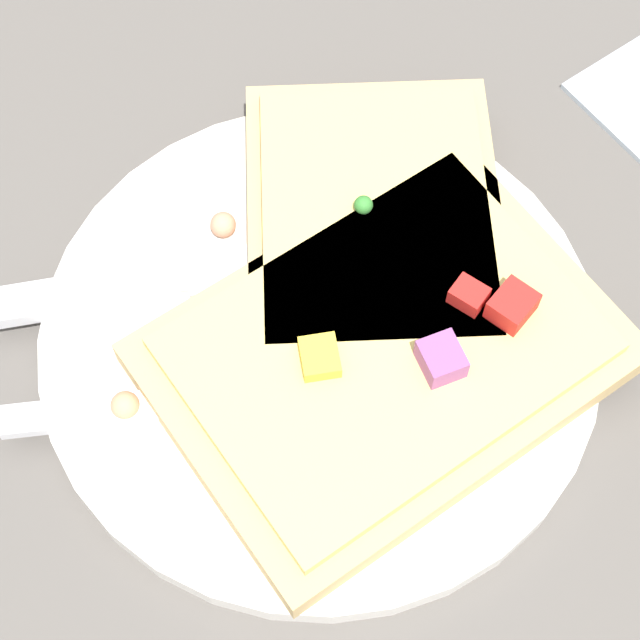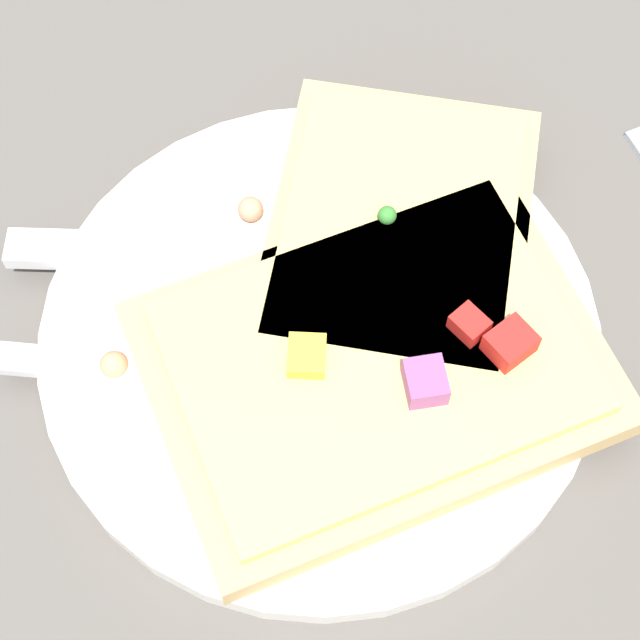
{
  "view_description": "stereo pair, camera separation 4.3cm",
  "coord_description": "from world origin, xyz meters",
  "px_view_note": "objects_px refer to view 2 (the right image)",
  "views": [
    {
      "loc": [
        0.16,
        -0.11,
        0.4
      ],
      "look_at": [
        0.0,
        0.0,
        0.02
      ],
      "focal_mm": 60.0,
      "sensor_mm": 36.0,
      "label": 1
    },
    {
      "loc": [
        0.18,
        -0.08,
        0.4
      ],
      "look_at": [
        0.0,
        0.0,
        0.02
      ],
      "focal_mm": 60.0,
      "sensor_mm": 36.0,
      "label": 2
    }
  ],
  "objects_px": {
    "fork": "(302,385)",
    "knife": "(225,254)",
    "plate": "(320,338)",
    "pizza_slice_corner": "(399,233)",
    "pizza_slice_main": "(376,365)"
  },
  "relations": [
    {
      "from": "fork",
      "to": "pizza_slice_main",
      "type": "xyz_separation_m",
      "value": [
        0.01,
        0.03,
        0.01
      ]
    },
    {
      "from": "fork",
      "to": "knife",
      "type": "height_order",
      "value": "knife"
    },
    {
      "from": "plate",
      "to": "fork",
      "type": "height_order",
      "value": "fork"
    },
    {
      "from": "plate",
      "to": "pizza_slice_main",
      "type": "xyz_separation_m",
      "value": [
        0.03,
        0.01,
        0.02
      ]
    },
    {
      "from": "fork",
      "to": "pizza_slice_corner",
      "type": "relative_size",
      "value": 1.16
    },
    {
      "from": "knife",
      "to": "pizza_slice_corner",
      "type": "distance_m",
      "value": 0.07
    },
    {
      "from": "fork",
      "to": "knife",
      "type": "xyz_separation_m",
      "value": [
        -0.07,
        -0.01,
        0.0
      ]
    },
    {
      "from": "plate",
      "to": "fork",
      "type": "bearing_deg",
      "value": -39.5
    },
    {
      "from": "plate",
      "to": "knife",
      "type": "height_order",
      "value": "knife"
    },
    {
      "from": "knife",
      "to": "pizza_slice_corner",
      "type": "xyz_separation_m",
      "value": [
        0.02,
        0.07,
        0.01
      ]
    },
    {
      "from": "pizza_slice_main",
      "to": "pizza_slice_corner",
      "type": "relative_size",
      "value": 1.0
    },
    {
      "from": "fork",
      "to": "pizza_slice_main",
      "type": "bearing_deg",
      "value": 16.3
    },
    {
      "from": "pizza_slice_corner",
      "to": "plate",
      "type": "bearing_deg",
      "value": -28.35
    },
    {
      "from": "pizza_slice_main",
      "to": "plate",
      "type": "bearing_deg",
      "value": -64.44
    },
    {
      "from": "fork",
      "to": "pizza_slice_corner",
      "type": "xyz_separation_m",
      "value": [
        -0.05,
        0.06,
        0.01
      ]
    }
  ]
}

